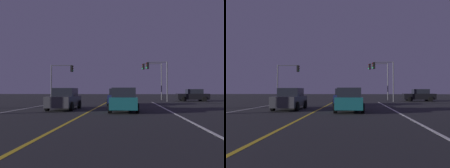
# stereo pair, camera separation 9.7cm
# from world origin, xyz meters

# --- Properties ---
(lane_edge_right) EXTENTS (0.16, 37.88, 0.01)m
(lane_edge_right) POSITION_xyz_m (5.81, 12.94, 0.00)
(lane_edge_right) COLOR silver
(lane_edge_right) RESTS_ON ground
(lane_center_divider) EXTENTS (0.16, 37.88, 0.01)m
(lane_center_divider) POSITION_xyz_m (0.00, 12.94, 0.00)
(lane_center_divider) COLOR gold
(lane_center_divider) RESTS_ON ground
(car_crossing_side) EXTENTS (4.30, 2.02, 1.70)m
(car_crossing_side) POSITION_xyz_m (11.75, 34.53, 0.82)
(car_crossing_side) COLOR black
(car_crossing_side) RESTS_ON ground
(car_ahead_far) EXTENTS (2.02, 4.30, 1.70)m
(car_ahead_far) POSITION_xyz_m (1.69, 24.91, 0.82)
(car_ahead_far) COLOR black
(car_ahead_far) RESTS_ON ground
(car_oncoming) EXTENTS (2.02, 4.30, 1.70)m
(car_oncoming) POSITION_xyz_m (-2.24, 19.05, 0.82)
(car_oncoming) COLOR black
(car_oncoming) RESTS_ON ground
(car_lead_same_lane) EXTENTS (2.02, 4.30, 1.70)m
(car_lead_same_lane) POSITION_xyz_m (2.48, 17.57, 0.82)
(car_lead_same_lane) COLOR black
(car_lead_same_lane) RESTS_ON ground
(traffic_light_near_right) EXTENTS (2.86, 0.36, 5.35)m
(traffic_light_near_right) POSITION_xyz_m (6.53, 32.38, 3.96)
(traffic_light_near_right) COLOR #4C4C51
(traffic_light_near_right) RESTS_ON ground
(traffic_light_near_left) EXTENTS (3.18, 0.36, 5.01)m
(traffic_light_near_left) POSITION_xyz_m (-6.33, 32.38, 3.75)
(traffic_light_near_left) COLOR #4C4C51
(traffic_light_near_left) RESTS_ON ground
(traffic_light_far_right) EXTENTS (3.09, 0.36, 5.76)m
(traffic_light_far_right) POSITION_xyz_m (6.46, 37.88, 4.26)
(traffic_light_far_right) COLOR #4C4C51
(traffic_light_far_right) RESTS_ON ground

